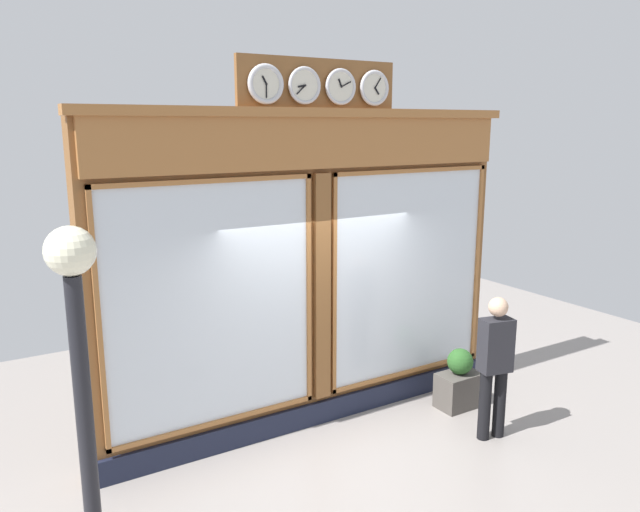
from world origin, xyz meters
name	(u,v)px	position (x,y,z in m)	size (l,w,h in m)	color
shop_facade	(314,269)	(0.00, -0.13, 1.90)	(5.36, 0.42, 4.27)	brown
pedestrian	(495,362)	(-1.50, 1.35, 0.93)	(0.40, 0.29, 1.69)	black
street_lamp	(83,395)	(3.07, 2.40, 2.05)	(0.28, 0.28, 3.04)	black
planter_box	(459,390)	(-1.74, 0.58, 0.23)	(0.56, 0.36, 0.45)	#4C4742
planter_shrub	(460,361)	(-1.74, 0.58, 0.62)	(0.33, 0.33, 0.33)	#285623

